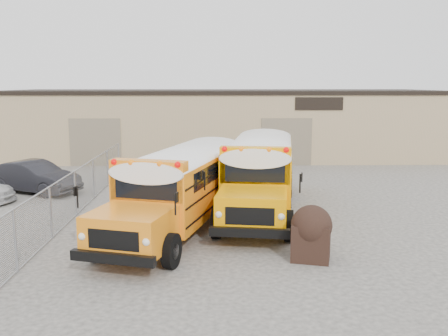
{
  "coord_description": "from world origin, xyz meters",
  "views": [
    {
      "loc": [
        -0.56,
        -16.19,
        5.15
      ],
      "look_at": [
        -0.14,
        4.67,
        1.6
      ],
      "focal_mm": 40.0,
      "sensor_mm": 36.0,
      "label": 1
    }
  ],
  "objects_px": {
    "tarp_bundle": "(311,232)",
    "car_dark": "(34,177)",
    "school_bus_right": "(266,148)",
    "school_bus_left": "(224,157)"
  },
  "relations": [
    {
      "from": "tarp_bundle",
      "to": "car_dark",
      "type": "height_order",
      "value": "tarp_bundle"
    },
    {
      "from": "school_bus_right",
      "to": "school_bus_left",
      "type": "bearing_deg",
      "value": -128.62
    },
    {
      "from": "school_bus_left",
      "to": "tarp_bundle",
      "type": "relative_size",
      "value": 6.18
    },
    {
      "from": "school_bus_right",
      "to": "car_dark",
      "type": "distance_m",
      "value": 11.75
    },
    {
      "from": "school_bus_left",
      "to": "school_bus_right",
      "type": "relative_size",
      "value": 0.97
    },
    {
      "from": "school_bus_right",
      "to": "tarp_bundle",
      "type": "bearing_deg",
      "value": -89.73
    },
    {
      "from": "tarp_bundle",
      "to": "school_bus_left",
      "type": "bearing_deg",
      "value": 104.1
    },
    {
      "from": "school_bus_right",
      "to": "tarp_bundle",
      "type": "relative_size",
      "value": 6.4
    },
    {
      "from": "school_bus_right",
      "to": "tarp_bundle",
      "type": "height_order",
      "value": "school_bus_right"
    },
    {
      "from": "school_bus_right",
      "to": "car_dark",
      "type": "relative_size",
      "value": 2.29
    }
  ]
}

